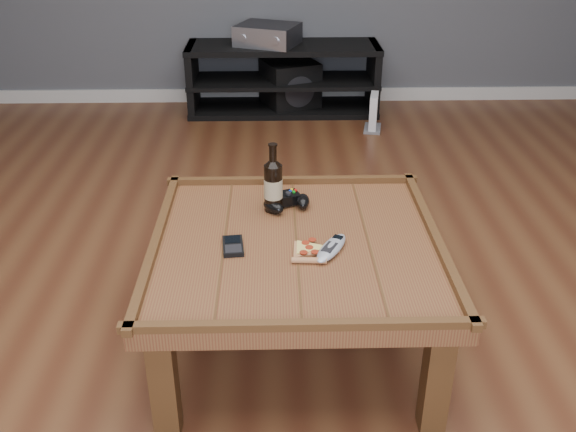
{
  "coord_description": "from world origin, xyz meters",
  "views": [
    {
      "loc": [
        -0.07,
        -1.92,
        1.57
      ],
      "look_at": [
        -0.03,
        0.06,
        0.52
      ],
      "focal_mm": 40.0,
      "sensor_mm": 36.0,
      "label": 1
    }
  ],
  "objects_px": {
    "av_receiver": "(268,35)",
    "subwoofer": "(290,85)",
    "beer_bottle": "(273,184)",
    "coffee_table": "(296,256)",
    "remote_control": "(331,248)",
    "pizza_slice": "(309,251)",
    "game_console": "(373,114)",
    "media_console": "(283,79)",
    "smartphone": "(233,246)",
    "game_controller": "(286,201)"
  },
  "relations": [
    {
      "from": "pizza_slice",
      "to": "game_console",
      "type": "relative_size",
      "value": 0.84
    },
    {
      "from": "pizza_slice",
      "to": "remote_control",
      "type": "relative_size",
      "value": 1.01
    },
    {
      "from": "media_console",
      "to": "remote_control",
      "type": "distance_m",
      "value": 2.83
    },
    {
      "from": "beer_bottle",
      "to": "game_controller",
      "type": "height_order",
      "value": "beer_bottle"
    },
    {
      "from": "pizza_slice",
      "to": "subwoofer",
      "type": "xyz_separation_m",
      "value": [
        0.01,
        2.87,
        -0.27
      ]
    },
    {
      "from": "coffee_table",
      "to": "beer_bottle",
      "type": "distance_m",
      "value": 0.31
    },
    {
      "from": "coffee_table",
      "to": "subwoofer",
      "type": "relative_size",
      "value": 2.17
    },
    {
      "from": "smartphone",
      "to": "subwoofer",
      "type": "bearing_deg",
      "value": 78.86
    },
    {
      "from": "game_controller",
      "to": "pizza_slice",
      "type": "relative_size",
      "value": 0.9
    },
    {
      "from": "coffee_table",
      "to": "av_receiver",
      "type": "distance_m",
      "value": 2.75
    },
    {
      "from": "av_receiver",
      "to": "subwoofer",
      "type": "xyz_separation_m",
      "value": [
        0.16,
        0.05,
        -0.39
      ]
    },
    {
      "from": "remote_control",
      "to": "coffee_table",
      "type": "bearing_deg",
      "value": 176.46
    },
    {
      "from": "media_console",
      "to": "av_receiver",
      "type": "relative_size",
      "value": 2.76
    },
    {
      "from": "coffee_table",
      "to": "pizza_slice",
      "type": "relative_size",
      "value": 4.81
    },
    {
      "from": "game_console",
      "to": "pizza_slice",
      "type": "bearing_deg",
      "value": -92.86
    },
    {
      "from": "beer_bottle",
      "to": "av_receiver",
      "type": "bearing_deg",
      "value": 90.75
    },
    {
      "from": "smartphone",
      "to": "game_console",
      "type": "height_order",
      "value": "smartphone"
    },
    {
      "from": "subwoofer",
      "to": "game_console",
      "type": "distance_m",
      "value": 0.74
    },
    {
      "from": "av_receiver",
      "to": "beer_bottle",
      "type": "bearing_deg",
      "value": -67.24
    },
    {
      "from": "beer_bottle",
      "to": "pizza_slice",
      "type": "distance_m",
      "value": 0.35
    },
    {
      "from": "game_console",
      "to": "av_receiver",
      "type": "bearing_deg",
      "value": 160.77
    },
    {
      "from": "coffee_table",
      "to": "beer_bottle",
      "type": "xyz_separation_m",
      "value": [
        -0.08,
        0.24,
        0.17
      ]
    },
    {
      "from": "remote_control",
      "to": "media_console",
      "type": "bearing_deg",
      "value": 119.78
    },
    {
      "from": "beer_bottle",
      "to": "pizza_slice",
      "type": "relative_size",
      "value": 1.25
    },
    {
      "from": "subwoofer",
      "to": "game_console",
      "type": "xyz_separation_m",
      "value": [
        0.57,
        -0.47,
        -0.07
      ]
    },
    {
      "from": "remote_control",
      "to": "subwoofer",
      "type": "height_order",
      "value": "remote_control"
    },
    {
      "from": "coffee_table",
      "to": "remote_control",
      "type": "distance_m",
      "value": 0.15
    },
    {
      "from": "av_receiver",
      "to": "coffee_table",
      "type": "bearing_deg",
      "value": -65.66
    },
    {
      "from": "remote_control",
      "to": "game_console",
      "type": "xyz_separation_m",
      "value": [
        0.5,
        2.39,
        -0.35
      ]
    },
    {
      "from": "game_controller",
      "to": "av_receiver",
      "type": "bearing_deg",
      "value": 71.38
    },
    {
      "from": "av_receiver",
      "to": "media_console",
      "type": "bearing_deg",
      "value": 24.55
    },
    {
      "from": "beer_bottle",
      "to": "smartphone",
      "type": "relative_size",
      "value": 2.01
    },
    {
      "from": "remote_control",
      "to": "av_receiver",
      "type": "xyz_separation_m",
      "value": [
        -0.23,
        2.81,
        0.11
      ]
    },
    {
      "from": "coffee_table",
      "to": "pizza_slice",
      "type": "distance_m",
      "value": 0.11
    },
    {
      "from": "game_console",
      "to": "remote_control",
      "type": "bearing_deg",
      "value": -91.18
    },
    {
      "from": "coffee_table",
      "to": "media_console",
      "type": "relative_size",
      "value": 0.74
    },
    {
      "from": "pizza_slice",
      "to": "av_receiver",
      "type": "distance_m",
      "value": 2.83
    },
    {
      "from": "game_controller",
      "to": "pizza_slice",
      "type": "xyz_separation_m",
      "value": [
        0.07,
        -0.34,
        -0.02
      ]
    },
    {
      "from": "pizza_slice",
      "to": "smartphone",
      "type": "height_order",
      "value": "pizza_slice"
    },
    {
      "from": "smartphone",
      "to": "remote_control",
      "type": "height_order",
      "value": "remote_control"
    },
    {
      "from": "pizza_slice",
      "to": "game_console",
      "type": "xyz_separation_m",
      "value": [
        0.58,
        2.4,
        -0.34
      ]
    },
    {
      "from": "media_console",
      "to": "pizza_slice",
      "type": "relative_size",
      "value": 6.54
    },
    {
      "from": "remote_control",
      "to": "game_console",
      "type": "distance_m",
      "value": 2.47
    },
    {
      "from": "coffee_table",
      "to": "smartphone",
      "type": "bearing_deg",
      "value": -170.36
    },
    {
      "from": "av_receiver",
      "to": "game_console",
      "type": "height_order",
      "value": "av_receiver"
    },
    {
      "from": "remote_control",
      "to": "game_console",
      "type": "relative_size",
      "value": 0.83
    },
    {
      "from": "beer_bottle",
      "to": "pizza_slice",
      "type": "xyz_separation_m",
      "value": [
        0.12,
        -0.32,
        -0.1
      ]
    },
    {
      "from": "subwoofer",
      "to": "game_console",
      "type": "relative_size",
      "value": 1.85
    },
    {
      "from": "pizza_slice",
      "to": "media_console",
      "type": "bearing_deg",
      "value": 93.89
    },
    {
      "from": "media_console",
      "to": "remote_control",
      "type": "relative_size",
      "value": 6.61
    }
  ]
}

